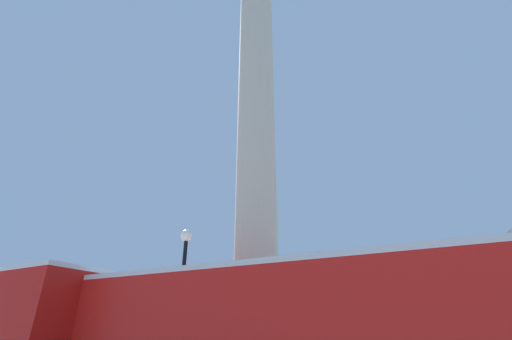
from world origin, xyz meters
TOP-DOWN VIEW (x-y plane):
  - monument_column at (0.00, 0.00)m, footprint 4.86×4.86m
  - street_lamp at (-1.50, -2.91)m, footprint 0.43×0.43m

SIDE VIEW (x-z plane):
  - street_lamp at x=-1.50m, z-range 0.41..6.67m
  - monument_column at x=0.00m, z-range -3.48..21.59m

